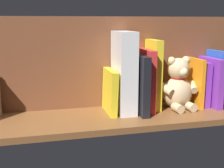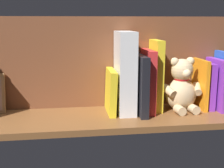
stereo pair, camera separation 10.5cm
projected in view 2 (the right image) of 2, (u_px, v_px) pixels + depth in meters
ground_plane at (112, 118)px, 107.31cm from camera, size 113.92×28.56×2.20cm
shelf_back_panel at (108, 62)px, 115.04cm from camera, size 113.92×1.50×35.21cm
book_1 at (222, 79)px, 115.35cm from camera, size 1.85×12.14×22.00cm
book_2 at (216, 84)px, 113.47cm from camera, size 2.62×15.79×19.29cm
book_3 at (206, 85)px, 114.73cm from camera, size 2.42×12.58×17.81cm
book_4 at (200, 84)px, 113.92cm from camera, size 1.47×13.22×19.08cm
teddy_bear at (182, 87)px, 110.95cm from camera, size 16.40×13.68×20.29cm
book_5 at (156, 75)px, 111.23cm from camera, size 2.77×12.25×26.60cm
book_6 at (148, 81)px, 109.66cm from camera, size 2.48×15.27×23.19cm
book_7 at (140, 84)px, 107.88cm from camera, size 2.77×18.36×21.48cm
dictionary_thick_white at (125, 73)px, 107.56cm from camera, size 6.18×15.53×29.90cm
book_8 at (111, 91)px, 108.55cm from camera, size 3.02×15.27×16.14cm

